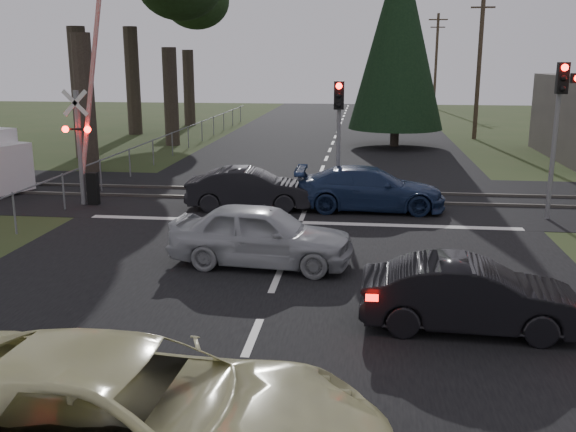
# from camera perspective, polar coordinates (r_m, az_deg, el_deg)

# --- Properties ---
(ground) EXTENTS (120.00, 120.00, 0.00)m
(ground) POSITION_cam_1_polar(r_m,az_deg,el_deg) (11.57, -3.15, -10.74)
(ground) COLOR #2E3E1C
(ground) RESTS_ON ground
(road) EXTENTS (14.00, 100.00, 0.01)m
(road) POSITION_cam_1_polar(r_m,az_deg,el_deg) (21.00, 1.57, 0.62)
(road) COLOR black
(road) RESTS_ON ground
(rail_corridor) EXTENTS (120.00, 8.00, 0.01)m
(rail_corridor) POSITION_cam_1_polar(r_m,az_deg,el_deg) (22.94, 2.04, 1.76)
(rail_corridor) COLOR black
(rail_corridor) RESTS_ON ground
(stop_line) EXTENTS (13.00, 0.35, 0.00)m
(stop_line) POSITION_cam_1_polar(r_m,az_deg,el_deg) (19.26, 1.07, -0.58)
(stop_line) COLOR silver
(stop_line) RESTS_ON ground
(rail_near) EXTENTS (120.00, 0.12, 0.10)m
(rail_near) POSITION_cam_1_polar(r_m,az_deg,el_deg) (22.15, 1.86, 1.44)
(rail_near) COLOR #59544C
(rail_near) RESTS_ON ground
(rail_far) EXTENTS (120.00, 0.12, 0.10)m
(rail_far) POSITION_cam_1_polar(r_m,az_deg,el_deg) (23.71, 2.20, 2.26)
(rail_far) COLOR #59544C
(rail_far) RESTS_ON ground
(crossing_signal) EXTENTS (1.62, 0.38, 6.96)m
(crossing_signal) POSITION_cam_1_polar(r_m,az_deg,el_deg) (22.29, -17.52, 6.12)
(crossing_signal) COLOR slate
(crossing_signal) RESTS_ON ground
(traffic_signal_right) EXTENTS (0.68, 0.48, 4.70)m
(traffic_signal_right) POSITION_cam_1_polar(r_m,az_deg,el_deg) (20.68, 23.05, 8.62)
(traffic_signal_right) COLOR slate
(traffic_signal_right) RESTS_ON ground
(traffic_signal_center) EXTENTS (0.32, 0.48, 4.10)m
(traffic_signal_center) POSITION_cam_1_polar(r_m,az_deg,el_deg) (21.14, 4.52, 8.37)
(traffic_signal_center) COLOR slate
(traffic_signal_center) RESTS_ON ground
(utility_pole_mid) EXTENTS (1.80, 0.26, 9.00)m
(utility_pole_mid) POSITION_cam_1_polar(r_m,az_deg,el_deg) (40.89, 16.65, 13.17)
(utility_pole_mid) COLOR #4C3D2D
(utility_pole_mid) RESTS_ON ground
(utility_pole_far) EXTENTS (1.80, 0.26, 9.00)m
(utility_pole_far) POSITION_cam_1_polar(r_m,az_deg,el_deg) (65.69, 13.03, 13.44)
(utility_pole_far) COLOR #4C3D2D
(utility_pole_far) RESTS_ON ground
(conifer_tree) EXTENTS (5.20, 5.20, 11.00)m
(conifer_tree) POSITION_cam_1_polar(r_m,az_deg,el_deg) (36.41, 9.79, 15.52)
(conifer_tree) COLOR #473D33
(conifer_tree) RESTS_ON ground
(fence_left) EXTENTS (0.10, 36.00, 1.20)m
(fence_left) POSITION_cam_1_polar(r_m,az_deg,el_deg) (34.59, -9.48, 5.67)
(fence_left) COLOR slate
(fence_left) RESTS_ON ground
(cream_coupe) EXTENTS (6.17, 3.06, 1.68)m
(cream_coupe) POSITION_cam_1_polar(r_m,az_deg,el_deg) (7.74, -14.09, -17.46)
(cream_coupe) COLOR beige
(cream_coupe) RESTS_ON ground
(dark_hatchback) EXTENTS (3.99, 1.54, 1.30)m
(dark_hatchback) POSITION_cam_1_polar(r_m,az_deg,el_deg) (12.10, 15.90, -6.84)
(dark_hatchback) COLOR black
(dark_hatchback) RESTS_ON ground
(silver_car) EXTENTS (4.49, 2.15, 1.48)m
(silver_car) POSITION_cam_1_polar(r_m,az_deg,el_deg) (15.20, -2.35, -1.70)
(silver_car) COLOR #9FA2A7
(silver_car) RESTS_ON ground
(blue_sedan) EXTENTS (4.85, 2.05, 1.40)m
(blue_sedan) POSITION_cam_1_polar(r_m,az_deg,el_deg) (20.93, 7.27, 2.41)
(blue_sedan) COLOR #19294D
(blue_sedan) RESTS_ON ground
(dark_car_far) EXTENTS (4.16, 1.73, 1.34)m
(dark_car_far) POSITION_cam_1_polar(r_m,az_deg,el_deg) (20.92, -3.44, 2.41)
(dark_car_far) COLOR black
(dark_car_far) RESTS_ON ground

